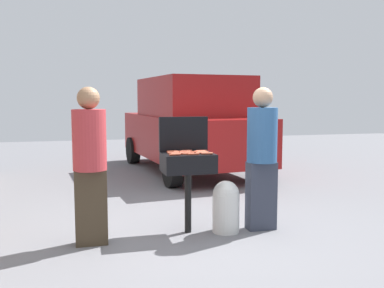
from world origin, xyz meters
name	(u,v)px	position (x,y,z in m)	size (l,w,h in m)	color
ground_plane	(200,233)	(0.00, 0.00, 0.00)	(24.00, 24.00, 0.00)	slate
bbq_grill	(188,166)	(-0.13, 0.07, 0.80)	(0.60, 0.44, 0.95)	black
grill_lid_open	(184,134)	(-0.13, 0.29, 1.16)	(0.60, 0.05, 0.42)	black
hot_dog_0	(172,152)	(-0.29, 0.19, 0.96)	(0.03, 0.03, 0.13)	#AD4228
hot_dog_1	(207,153)	(0.06, -0.08, 0.96)	(0.03, 0.03, 0.13)	#C6593D
hot_dog_2	(193,152)	(-0.07, 0.07, 0.96)	(0.03, 0.03, 0.13)	#AD4228
hot_dog_3	(201,153)	(0.01, -0.01, 0.96)	(0.03, 0.03, 0.13)	#C6593D
hot_dog_4	(177,154)	(-0.28, -0.02, 0.96)	(0.03, 0.03, 0.13)	#C6593D
hot_dog_5	(188,154)	(-0.16, -0.05, 0.96)	(0.03, 0.03, 0.13)	#C6593D
hot_dog_6	(175,155)	(-0.32, -0.08, 0.96)	(0.03, 0.03, 0.13)	#B74C33
hot_dog_7	(185,152)	(-0.15, 0.12, 0.96)	(0.03, 0.03, 0.13)	#B74C33
hot_dog_8	(201,151)	(0.05, 0.14, 0.96)	(0.03, 0.03, 0.13)	#B74C33
hot_dog_9	(187,151)	(-0.11, 0.20, 0.96)	(0.03, 0.03, 0.13)	#C6593D
hot_dog_10	(185,153)	(-0.18, 0.04, 0.96)	(0.03, 0.03, 0.13)	#B74C33
hot_dog_11	(200,152)	(0.03, 0.11, 0.96)	(0.03, 0.03, 0.13)	#C6593D
hot_dog_12	(203,152)	(0.04, 0.03, 0.96)	(0.03, 0.03, 0.13)	#C6593D
hot_dog_13	(179,152)	(-0.22, 0.15, 0.96)	(0.03, 0.03, 0.13)	#C6593D
hot_dog_14	(173,153)	(-0.31, 0.07, 0.96)	(0.03, 0.03, 0.13)	#C6593D
hot_dog_15	(193,154)	(-0.11, -0.09, 0.96)	(0.03, 0.03, 0.13)	#B74C33
propane_tank	(226,205)	(0.31, -0.03, 0.32)	(0.32, 0.32, 0.62)	silver
person_left	(90,160)	(-1.25, -0.07, 0.93)	(0.36, 0.36, 1.71)	#3F3323
person_right	(262,153)	(0.76, -0.03, 0.93)	(0.36, 0.36, 1.72)	#333847
parked_minivan	(190,124)	(0.97, 4.22, 1.03)	(2.42, 4.58, 2.02)	maroon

